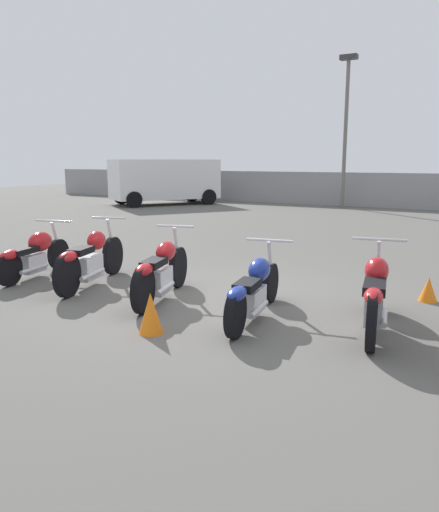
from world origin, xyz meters
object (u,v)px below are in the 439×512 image
(motorcycle_slot_0, at_px, (34,254))
(motorcycle_slot_4, at_px, (375,295))
(motorcycle_slot_2, at_px, (161,271))
(traffic_cone_far, at_px, (428,289))
(light_pole_left, at_px, (346,117))
(parked_van, at_px, (165,179))
(traffic_cone_near, at_px, (151,313))
(motorcycle_slot_3, at_px, (254,289))
(motorcycle_slot_1, at_px, (91,259))

(motorcycle_slot_0, relative_size, motorcycle_slot_4, 0.92)
(motorcycle_slot_2, relative_size, traffic_cone_far, 5.82)
(light_pole_left, distance_m, parked_van, 8.39)
(motorcycle_slot_2, bearing_deg, traffic_cone_near, -74.70)
(light_pole_left, height_order, motorcycle_slot_3, light_pole_left)
(motorcycle_slot_1, height_order, motorcycle_slot_2, motorcycle_slot_1)
(light_pole_left, relative_size, motorcycle_slot_0, 3.29)
(parked_van, bearing_deg, motorcycle_slot_0, -29.20)
(parked_van, bearing_deg, light_pole_left, 52.38)
(motorcycle_slot_3, bearing_deg, light_pole_left, 92.84)
(motorcycle_slot_0, relative_size, traffic_cone_far, 5.40)
(motorcycle_slot_3, bearing_deg, motorcycle_slot_1, 165.63)
(light_pole_left, relative_size, traffic_cone_far, 17.78)
(motorcycle_slot_1, bearing_deg, traffic_cone_near, -48.07)
(traffic_cone_near, bearing_deg, traffic_cone_far, 49.41)
(motorcycle_slot_3, bearing_deg, traffic_cone_far, 37.81)
(light_pole_left, xyz_separation_m, motorcycle_slot_4, (4.91, -15.49, -3.34))
(motorcycle_slot_2, height_order, motorcycle_slot_4, motorcycle_slot_4)
(parked_van, bearing_deg, traffic_cone_near, -20.91)
(motorcycle_slot_3, xyz_separation_m, motorcycle_slot_4, (1.44, 0.29, 0.05))
(light_pole_left, xyz_separation_m, motorcycle_slot_2, (1.92, -15.64, -3.35))
(traffic_cone_near, bearing_deg, light_pole_left, 98.99)
(motorcycle_slot_4, xyz_separation_m, parked_van, (-12.45, 12.92, 0.70))
(motorcycle_slot_3, height_order, parked_van, parked_van)
(light_pole_left, bearing_deg, motorcycle_slot_4, -72.40)
(motorcycle_slot_1, distance_m, traffic_cone_near, 2.63)
(motorcycle_slot_4, bearing_deg, parked_van, 123.09)
(motorcycle_slot_2, distance_m, motorcycle_slot_3, 1.57)
(motorcycle_slot_2, bearing_deg, motorcycle_slot_1, 159.29)
(motorcycle_slot_0, relative_size, traffic_cone_near, 3.89)
(light_pole_left, height_order, parked_van, light_pole_left)
(motorcycle_slot_2, xyz_separation_m, parked_van, (-9.46, 13.07, 0.71))
(motorcycle_slot_1, bearing_deg, motorcycle_slot_4, -16.71)
(motorcycle_slot_4, bearing_deg, light_pole_left, 96.75)
(light_pole_left, relative_size, motorcycle_slot_2, 3.06)
(motorcycle_slot_1, height_order, traffic_cone_near, motorcycle_slot_1)
(motorcycle_slot_0, height_order, motorcycle_slot_2, motorcycle_slot_2)
(light_pole_left, bearing_deg, parked_van, -161.20)
(light_pole_left, distance_m, traffic_cone_far, 15.21)
(motorcycle_slot_0, height_order, traffic_cone_near, motorcycle_slot_0)
(motorcycle_slot_2, bearing_deg, traffic_cone_far, 12.47)
(motorcycle_slot_1, distance_m, traffic_cone_far, 5.18)
(motorcycle_slot_2, distance_m, motorcycle_slot_4, 3.00)
(motorcycle_slot_1, relative_size, traffic_cone_far, 6.20)
(motorcycle_slot_0, relative_size, motorcycle_slot_2, 0.93)
(light_pole_left, bearing_deg, traffic_cone_near, -81.01)
(motorcycle_slot_2, distance_m, traffic_cone_near, 1.45)
(light_pole_left, distance_m, motorcycle_slot_0, 15.96)
(traffic_cone_near, distance_m, traffic_cone_far, 4.04)
(light_pole_left, distance_m, motorcycle_slot_3, 16.51)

